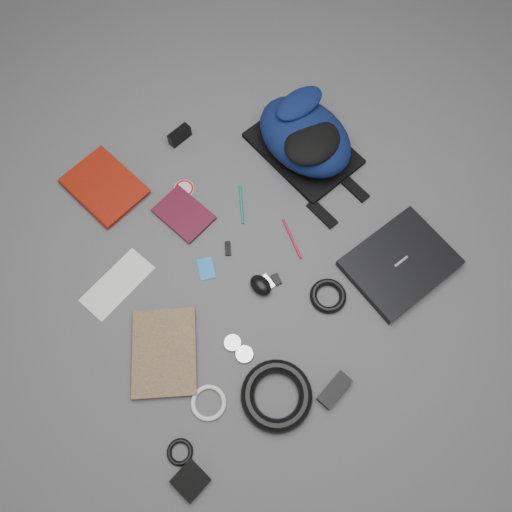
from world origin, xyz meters
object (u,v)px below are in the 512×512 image
power_brick (334,390)px  pouch (190,481)px  laptop (400,263)px  dvd_case (184,214)px  mouse (261,285)px  compact_camera (180,135)px  comic_book (132,355)px  textbook_red (82,205)px  backpack (305,136)px

power_brick → pouch: size_ratio=1.35×
laptop → dvd_case: laptop is taller
power_brick → mouse: bearing=76.7°
laptop → compact_camera: (-0.42, 0.79, 0.01)m
mouse → power_brick: mouse is taller
comic_book → mouse: bearing=25.2°
dvd_case → laptop: bearing=-62.1°
laptop → dvd_case: size_ratio=1.77×
power_brick → pouch: 0.48m
comic_book → mouse: (0.45, 0.00, 0.01)m
laptop → mouse: mouse is taller
laptop → comic_book: size_ratio=1.23×
laptop → mouse: 0.46m
dvd_case → pouch: size_ratio=2.26×
mouse → power_brick: size_ratio=0.71×
textbook_red → power_brick: (0.43, -0.94, -0.00)m
comic_book → dvd_case: comic_book is taller
power_brick → laptop: bearing=12.4°
comic_book → compact_camera: compact_camera is taller
laptop → comic_book: (-0.89, 0.15, -0.01)m
backpack → mouse: bearing=-147.4°
compact_camera → power_brick: compact_camera is taller
textbook_red → comic_book: bearing=-113.4°
textbook_red → power_brick: 1.03m
comic_book → dvd_case: (0.34, 0.36, -0.00)m
laptop → mouse: (-0.44, 0.15, 0.00)m
mouse → compact_camera: bearing=75.0°
laptop → power_brick: size_ratio=2.96×
laptop → dvd_case: 0.74m
backpack → pouch: backpack is taller
mouse → power_brick: bearing=-98.2°
pouch → power_brick: bearing=2.0°
backpack → power_brick: bearing=-126.6°
laptop → pouch: size_ratio=4.00×
textbook_red → comic_book: textbook_red is taller
laptop → power_brick: 0.47m
backpack → mouse: size_ratio=5.20×
mouse → comic_book: bearing=167.1°
dvd_case → pouch: (-0.34, -0.76, 0.00)m
pouch → dvd_case: bearing=65.8°
compact_camera → pouch: (-0.46, -1.04, -0.01)m
backpack → compact_camera: backpack is taller
textbook_red → pouch: 0.95m
backpack → laptop: backpack is taller
backpack → laptop: bearing=-96.9°
power_brick → compact_camera: bearing=72.6°
dvd_case → mouse: (0.11, -0.35, 0.01)m
mouse → laptop: bearing=-32.4°
mouse → pouch: mouse is taller
dvd_case → mouse: mouse is taller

